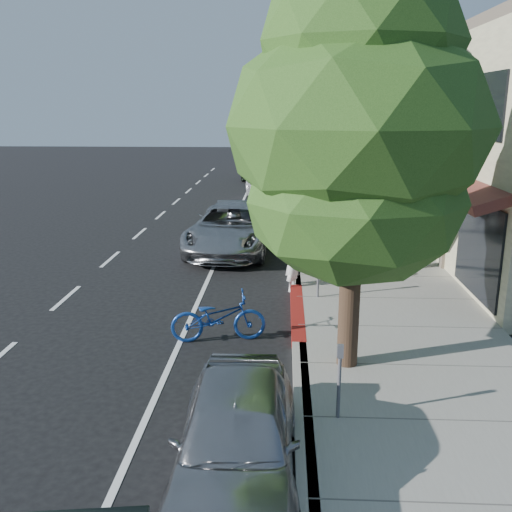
# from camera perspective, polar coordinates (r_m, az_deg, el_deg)

# --- Properties ---
(ground) EXTENTS (120.00, 120.00, 0.00)m
(ground) POSITION_cam_1_polar(r_m,az_deg,el_deg) (13.26, 4.23, -7.44)
(ground) COLOR black
(ground) RESTS_ON ground
(sidewalk) EXTENTS (4.60, 56.00, 0.15)m
(sidewalk) POSITION_cam_1_polar(r_m,az_deg,el_deg) (21.03, 10.05, 1.00)
(sidewalk) COLOR gray
(sidewalk) RESTS_ON ground
(curb) EXTENTS (0.30, 56.00, 0.15)m
(curb) POSITION_cam_1_polar(r_m,az_deg,el_deg) (20.87, 3.77, 1.08)
(curb) COLOR #9E998E
(curb) RESTS_ON ground
(curb_red_segment) EXTENTS (0.32, 4.00, 0.15)m
(curb_red_segment) POSITION_cam_1_polar(r_m,az_deg,el_deg) (14.17, 4.15, -5.63)
(curb_red_segment) COLOR maroon
(curb_red_segment) RESTS_ON ground
(storefront_building) EXTENTS (10.00, 36.00, 7.00)m
(storefront_building) POSITION_cam_1_polar(r_m,az_deg,el_deg) (31.90, 21.48, 11.08)
(storefront_building) COLOR beige
(storefront_building) RESTS_ON ground
(street_tree_0) EXTENTS (4.70, 4.70, 7.44)m
(street_tree_0) POSITION_cam_1_polar(r_m,az_deg,el_deg) (10.36, 10.05, 12.10)
(street_tree_0) COLOR black
(street_tree_0) RESTS_ON ground
(street_tree_1) EXTENTS (4.44, 4.44, 8.13)m
(street_tree_1) POSITION_cam_1_polar(r_m,az_deg,el_deg) (16.32, 7.55, 15.13)
(street_tree_1) COLOR black
(street_tree_1) RESTS_ON ground
(street_tree_2) EXTENTS (4.24, 4.24, 6.79)m
(street_tree_2) POSITION_cam_1_polar(r_m,az_deg,el_deg) (22.33, 6.25, 12.56)
(street_tree_2) COLOR black
(street_tree_2) RESTS_ON ground
(street_tree_3) EXTENTS (4.89, 4.89, 7.54)m
(street_tree_3) POSITION_cam_1_polar(r_m,az_deg,el_deg) (28.31, 5.59, 13.88)
(street_tree_3) COLOR black
(street_tree_3) RESTS_ON ground
(street_tree_4) EXTENTS (4.36, 4.36, 7.11)m
(street_tree_4) POSITION_cam_1_polar(r_m,az_deg,el_deg) (34.30, 5.13, 13.70)
(street_tree_4) COLOR black
(street_tree_4) RESTS_ON ground
(street_tree_5) EXTENTS (4.98, 4.98, 7.68)m
(street_tree_5) POSITION_cam_1_polar(r_m,az_deg,el_deg) (40.30, 4.82, 14.28)
(street_tree_5) COLOR black
(street_tree_5) RESTS_ON ground
(cyclist) EXTENTS (0.57, 0.71, 1.69)m
(cyclist) POSITION_cam_1_polar(r_m,az_deg,el_deg) (15.80, 3.79, -0.52)
(cyclist) COLOR white
(cyclist) RESTS_ON ground
(bicycle) EXTENTS (2.16, 1.06, 1.09)m
(bicycle) POSITION_cam_1_polar(r_m,az_deg,el_deg) (12.52, -3.79, -6.13)
(bicycle) COLOR navy
(bicycle) RESTS_ON ground
(silver_suv) EXTENTS (3.16, 6.10, 1.64)m
(silver_suv) POSITION_cam_1_polar(r_m,az_deg,el_deg) (20.17, -2.43, 2.79)
(silver_suv) COLOR #9B9B9F
(silver_suv) RESTS_ON ground
(dark_sedan) EXTENTS (1.93, 4.36, 1.39)m
(dark_sedan) POSITION_cam_1_polar(r_m,az_deg,el_deg) (22.10, -1.97, 3.53)
(dark_sedan) COLOR black
(dark_sedan) RESTS_ON ground
(white_pickup) EXTENTS (2.88, 5.73, 1.60)m
(white_pickup) POSITION_cam_1_polar(r_m,az_deg,el_deg) (31.19, 1.16, 7.03)
(white_pickup) COLOR silver
(white_pickup) RESTS_ON ground
(dark_suv_far) EXTENTS (2.40, 4.87, 1.60)m
(dark_suv_far) POSITION_cam_1_polar(r_m,az_deg,el_deg) (40.41, 0.26, 8.82)
(dark_suv_far) COLOR black
(dark_suv_far) RESTS_ON ground
(near_car_a) EXTENTS (1.73, 4.15, 1.40)m
(near_car_a) POSITION_cam_1_polar(r_m,az_deg,el_deg) (8.05, -1.95, -17.57)
(near_car_a) COLOR #99999D
(near_car_a) RESTS_ON ground
(pedestrian) EXTENTS (0.86, 0.69, 1.72)m
(pedestrian) POSITION_cam_1_polar(r_m,az_deg,el_deg) (23.01, 7.57, 4.65)
(pedestrian) COLOR black
(pedestrian) RESTS_ON sidewalk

